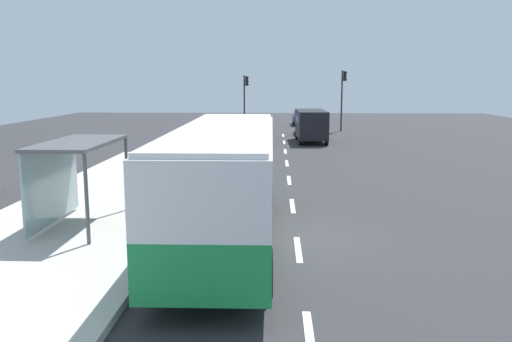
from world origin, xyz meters
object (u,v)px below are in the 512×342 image
white_van (311,124)px  sedan_near (302,117)px  bus_shelter (69,161)px  recycling_bin_green (160,196)px  traffic_light_far_side (245,94)px  bus (226,177)px  recycling_bin_yellow (150,205)px  sedan_far (307,124)px  traffic_light_near_side (343,91)px  recycling_bin_red (155,200)px

white_van → sedan_near: 15.17m
white_van → bus_shelter: bearing=-110.0°
recycling_bin_green → traffic_light_far_side: bearing=88.0°
bus → recycling_bin_yellow: (-2.49, 1.55, -1.19)m
bus_shelter → sedan_far: bearing=73.7°
sedan_far → sedan_near: bearing=90.0°
sedan_near → recycling_bin_yellow: bearing=-99.6°
bus → traffic_light_near_side: bearing=77.8°
recycling_bin_green → white_van: bearing=73.6°
white_van → recycling_bin_red: bearing=-105.9°
bus → bus_shelter: (-4.70, 1.00, 0.25)m
recycling_bin_yellow → bus_shelter: size_ratio=0.24×
recycling_bin_yellow → sedan_near: bearing=80.4°
recycling_bin_green → sedan_far: bearing=76.9°
bus → traffic_light_far_side: bearing=92.3°
recycling_bin_yellow → recycling_bin_red: (0.00, 0.70, 0.00)m
bus → recycling_bin_yellow: 3.16m
sedan_near → traffic_light_far_side: bearing=-133.2°
sedan_far → recycling_bin_yellow: size_ratio=4.68×
white_van → sedan_near: size_ratio=1.19×
recycling_bin_green → traffic_light_far_side: (1.10, 31.18, 2.60)m
bus → recycling_bin_red: size_ratio=11.61×
sedan_near → bus_shelter: bearing=-102.6°
sedan_far → recycling_bin_yellow: 30.01m
bus_shelter → white_van: bearing=70.0°
sedan_far → recycling_bin_green: size_ratio=4.68×
white_van → sedan_far: 6.16m
recycling_bin_green → bus: bearing=-49.8°
recycling_bin_green → traffic_light_far_side: size_ratio=0.19×
recycling_bin_red → bus_shelter: size_ratio=0.24×
recycling_bin_green → traffic_light_near_side: size_ratio=0.18×
white_van → recycling_bin_red: 23.37m
bus → traffic_light_far_side: traffic_light_far_side is taller
white_van → recycling_bin_green: 22.70m
traffic_light_far_side → recycling_bin_red: bearing=-92.0°
bus_shelter → bus: bearing=-12.0°
recycling_bin_yellow → recycling_bin_red: same height
recycling_bin_red → sedan_near: bearing=80.2°
sedan_near → traffic_light_near_side: bearing=-64.0°
recycling_bin_red → recycling_bin_green: same height
white_van → sedan_far: white_van is taller
bus → recycling_bin_yellow: size_ratio=11.61×
white_van → traffic_light_far_side: size_ratio=1.07×
sedan_near → recycling_bin_yellow: (-6.50, -38.33, -0.14)m
sedan_far → recycling_bin_red: sedan_far is taller
sedan_near → recycling_bin_green: bearing=-100.0°
traffic_light_near_side → recycling_bin_red: bearing=-107.3°
recycling_bin_yellow → sedan_far: bearing=77.5°
traffic_light_far_side → white_van: bearing=-60.6°
recycling_bin_red → sedan_far: bearing=77.2°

